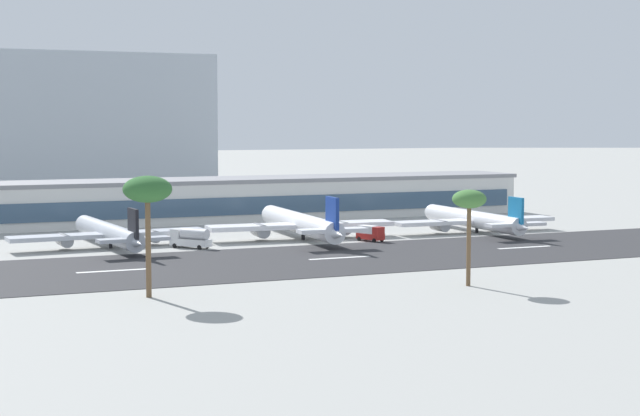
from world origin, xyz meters
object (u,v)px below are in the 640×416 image
Objects in this scene: airliner_navy_tail_gate_1 at (303,224)px; distant_hotel_block at (35,126)px; palm_tree_0 at (469,202)px; service_fuel_truck_1 at (191,238)px; service_box_truck_0 at (370,233)px; terminal_building at (231,199)px; airliner_black_tail_gate_0 at (110,234)px; airliner_blue_tail_gate_2 at (476,220)px; palm_tree_2 at (147,192)px.

distant_hotel_block is at bearing 18.31° from airliner_navy_tail_gate_1.
service_fuel_truck_1 is at bearing 113.27° from palm_tree_0.
service_box_truck_0 is (11.95, -8.18, -1.50)m from airliner_navy_tail_gate_1.
terminal_building is at bearing -68.40° from distant_hotel_block.
service_fuel_truck_1 is (-25.05, -51.85, -3.34)m from terminal_building.
airliner_navy_tail_gate_1 reaches higher than service_box_truck_0.
palm_tree_0 is at bearing -152.91° from airliner_black_tail_gate_0.
distant_hotel_block is 13.85× the size of service_fuel_truck_1.
service_fuel_truck_1 is at bearing 92.70° from airliner_blue_tail_gate_2.
palm_tree_0 is at bearing -10.84° from palm_tree_2.
airliner_black_tail_gate_0 is 81.50m from airliner_blue_tail_gate_2.
airliner_blue_tail_gate_2 is 5.28× the size of service_fuel_truck_1.
palm_tree_2 is (-20.62, -52.23, 12.98)m from service_fuel_truck_1.
airliner_black_tail_gate_0 reaches higher than service_fuel_truck_1.
palm_tree_2 is at bearing 169.16° from palm_tree_0.
airliner_navy_tail_gate_1 reaches higher than airliner_blue_tail_gate_2.
palm_tree_0 is (1.27, -113.07, 7.40)m from terminal_building.
service_fuel_truck_1 is (11.46, -144.04, -21.59)m from distant_hotel_block.
distant_hotel_block is at bearing 175.74° from service_box_truck_0.
terminal_building is 19.10× the size of service_fuel_truck_1.
palm_tree_2 is at bearing 119.88° from service_fuel_truck_1.
terminal_building is 60.52m from airliner_black_tail_gate_0.
service_fuel_truck_1 is at bearing -85.45° from distant_hotel_block.
airliner_black_tail_gate_0 is 2.51× the size of palm_tree_2.
service_fuel_truck_1 is (14.60, -6.19, -0.85)m from airliner_black_tail_gate_0.
airliner_navy_tail_gate_1 is at bearing 50.84° from palm_tree_2.
palm_tree_0 is at bearing 164.69° from service_fuel_truck_1.
service_box_truck_0 is 59.85m from palm_tree_0.
terminal_building is 9.14× the size of palm_tree_2.
service_fuel_truck_1 is at bearing -117.15° from airliner_black_tail_gate_0.
terminal_building is 57.68m from service_fuel_truck_1.
palm_tree_0 reaches higher than airliner_navy_tail_gate_1.
distant_hotel_block is 2.32× the size of airliner_navy_tail_gate_1.
airliner_black_tail_gate_0 is (-39.65, -45.65, -2.48)m from terminal_building.
service_box_truck_0 is at bearing 78.87° from palm_tree_0.
palm_tree_0 is (26.32, -61.22, 10.73)m from service_fuel_truck_1.
distant_hotel_block reaches higher than palm_tree_0.
terminal_building is at bearing 40.90° from airliner_blue_tail_gate_2.
palm_tree_0 is (37.78, -205.26, -10.86)m from distant_hotel_block.
palm_tree_2 is at bearing 144.21° from airliner_navy_tail_gate_1.
distant_hotel_block reaches higher than airliner_navy_tail_gate_1.
airliner_blue_tail_gate_2 is 66.84m from service_fuel_truck_1.
terminal_building reaches higher than airliner_navy_tail_gate_1.
terminal_building reaches higher than service_box_truck_0.
palm_tree_2 is at bearing -113.69° from terminal_building.
airliner_navy_tail_gate_1 is at bearing -89.17° from terminal_building.
terminal_building is at bearing -45.14° from airliner_black_tail_gate_0.
service_box_truck_0 is at bearing 39.89° from palm_tree_2.
service_fuel_truck_1 is 0.56× the size of palm_tree_0.
airliner_blue_tail_gate_2 is at bearing -126.76° from service_fuel_truck_1.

